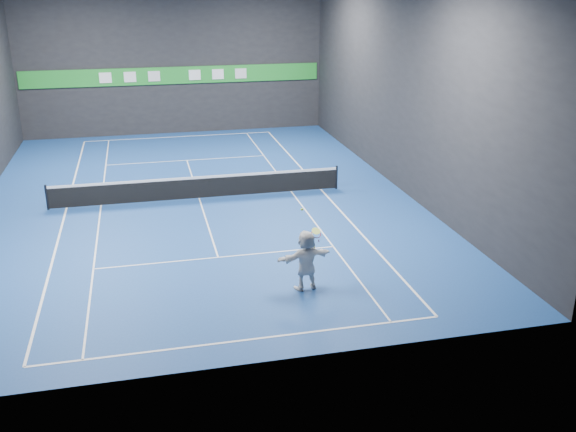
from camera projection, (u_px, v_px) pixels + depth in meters
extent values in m
plane|color=navy|center=(199.00, 199.00, 27.74)|extent=(26.00, 26.00, 0.00)
cube|color=black|center=(173.00, 58.00, 38.04)|extent=(18.00, 0.10, 9.00)
cube|color=black|center=(248.00, 191.00, 14.31)|extent=(18.00, 0.10, 9.00)
cube|color=black|center=(400.00, 87.00, 28.10)|extent=(0.10, 26.00, 9.00)
cube|color=white|center=(245.00, 340.00, 16.89)|extent=(10.98, 0.08, 0.01)
cube|color=white|center=(179.00, 137.00, 38.59)|extent=(10.98, 0.08, 0.01)
cube|color=white|center=(67.00, 208.00, 26.57)|extent=(0.08, 23.78, 0.01)
cube|color=white|center=(321.00, 190.00, 28.91)|extent=(0.08, 23.78, 0.01)
cube|color=white|center=(101.00, 206.00, 26.86)|extent=(0.06, 23.78, 0.01)
cube|color=white|center=(291.00, 192.00, 28.62)|extent=(0.06, 23.78, 0.01)
cube|color=white|center=(218.00, 257.00, 21.90)|extent=(8.23, 0.06, 0.01)
cube|color=white|center=(187.00, 160.00, 33.58)|extent=(8.23, 0.06, 0.01)
cube|color=white|center=(199.00, 199.00, 27.74)|extent=(0.06, 12.80, 0.01)
imported|color=silver|center=(306.00, 260.00, 19.40)|extent=(1.83, 0.89, 1.89)
sphere|color=#D3FA29|center=(302.00, 209.00, 18.99)|extent=(0.07, 0.07, 0.07)
cylinder|color=black|center=(47.00, 197.00, 26.23)|extent=(0.10, 0.10, 1.07)
cylinder|color=black|center=(336.00, 177.00, 28.88)|extent=(0.10, 0.10, 1.07)
cube|color=black|center=(199.00, 188.00, 27.58)|extent=(12.40, 0.03, 0.86)
cube|color=white|center=(198.00, 178.00, 27.41)|extent=(12.40, 0.04, 0.10)
cube|color=green|center=(175.00, 75.00, 38.33)|extent=(17.64, 0.06, 1.00)
cube|color=white|center=(105.00, 78.00, 37.43)|extent=(0.70, 0.04, 0.60)
cube|color=white|center=(130.00, 77.00, 37.72)|extent=(0.70, 0.04, 0.60)
cube|color=silver|center=(154.00, 76.00, 38.02)|extent=(0.70, 0.04, 0.60)
cube|color=white|center=(195.00, 75.00, 38.54)|extent=(0.70, 0.04, 0.60)
cube|color=white|center=(218.00, 74.00, 38.84)|extent=(0.70, 0.04, 0.60)
cube|color=silver|center=(241.00, 73.00, 39.13)|extent=(0.70, 0.04, 0.60)
torus|color=red|center=(316.00, 234.00, 19.23)|extent=(0.41, 0.35, 0.25)
cylinder|color=#C7E551|center=(316.00, 231.00, 19.20)|extent=(0.38, 0.33, 0.19)
cylinder|color=red|center=(319.00, 241.00, 19.33)|extent=(0.09, 0.15, 0.15)
cylinder|color=#FFF20D|center=(314.00, 245.00, 19.33)|extent=(0.11, 0.18, 0.24)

